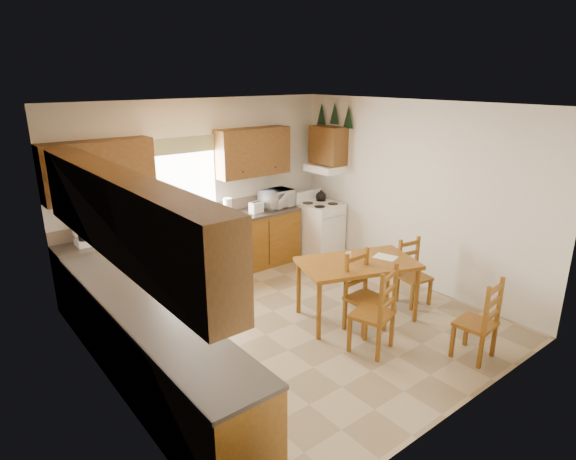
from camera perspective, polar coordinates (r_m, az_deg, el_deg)
floor at (r=6.24m, az=0.65°, el=-11.04°), size 4.50×4.50×0.00m
ceiling at (r=5.47m, az=0.76°, el=14.54°), size 4.50×4.50×0.00m
wall_left at (r=4.70m, az=-21.11°, el=-4.20°), size 4.50×4.50×0.00m
wall_right at (r=7.30m, az=14.55°, el=4.10°), size 4.50×4.50×0.00m
wall_back at (r=7.53m, az=-10.24°, el=4.81°), size 4.50×4.50×0.00m
wall_front at (r=4.32m, az=20.05°, el=-6.03°), size 4.50×4.50×0.00m
lower_cab_back at (r=7.37m, az=-11.28°, el=-2.94°), size 3.75×0.60×0.88m
lower_cab_left at (r=5.06m, az=-16.07°, el=-13.59°), size 0.60×3.60×0.88m
counter_back at (r=7.22m, az=-11.50°, el=0.47°), size 3.75×0.63×0.04m
counter_left at (r=4.84m, az=-16.55°, el=-8.93°), size 0.63×3.60×0.04m
backsplash at (r=7.44m, az=-12.59°, el=1.80°), size 3.75×0.01×0.18m
upper_cab_back_left at (r=6.70m, az=-21.53°, el=6.64°), size 1.41×0.33×0.75m
upper_cab_back_right at (r=7.74m, az=-4.18°, el=9.21°), size 1.25×0.33×0.75m
upper_cab_left at (r=4.46m, az=-19.22°, el=1.69°), size 0.33×3.60×0.75m
upper_cab_stove at (r=8.15m, az=4.76°, el=9.97°), size 0.33×0.62×0.62m
range_hood at (r=8.18m, az=4.44°, el=7.30°), size 0.44×0.62×0.12m
window_frame at (r=7.33m, az=-12.27°, el=5.93°), size 1.13×0.02×1.18m
window_pane at (r=7.32m, az=-12.26°, el=5.93°), size 1.05×0.01×1.10m
window_valance at (r=7.22m, az=-12.43°, el=9.78°), size 1.19×0.01×0.24m
sink_basin at (r=7.24m, az=-10.99°, el=0.88°), size 0.75×0.45×0.04m
pine_decal_a at (r=7.96m, az=7.17°, el=13.18°), size 0.22×0.22×0.36m
pine_decal_b at (r=8.19m, az=5.54°, el=13.64°), size 0.22×0.22×0.36m
pine_decal_c at (r=8.42m, az=3.98°, el=13.53°), size 0.22×0.22×0.36m
stove at (r=8.30m, az=3.78°, el=-0.07°), size 0.67×0.69×0.92m
coffeemaker at (r=6.70m, az=-23.11°, el=-0.33°), size 0.27×0.29×0.34m
paper_towel at (r=7.45m, az=-7.15°, el=2.62°), size 0.14×0.14×0.30m
toaster at (r=7.69m, az=-3.79°, el=2.69°), size 0.22×0.16×0.17m
microwave at (r=7.98m, az=-1.39°, el=3.75°), size 0.50×0.37×0.29m
dining_table at (r=6.30m, az=8.12°, el=-7.00°), size 1.65×1.27×0.78m
chair_near_left at (r=5.56m, az=9.96°, el=-9.16°), size 0.54×0.52×1.03m
chair_near_right at (r=5.75m, az=21.41°, el=-9.71°), size 0.44×0.42×0.95m
chair_far_left at (r=5.95m, az=9.22°, el=-7.46°), size 0.42×0.40×0.99m
chair_far_right at (r=6.80m, az=14.80°, el=-4.94°), size 0.43×0.42×0.90m
table_paper at (r=6.35m, az=11.48°, el=-3.15°), size 0.29×0.33×0.00m
table_card at (r=6.13m, az=7.16°, el=-3.13°), size 0.09×0.02×0.12m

